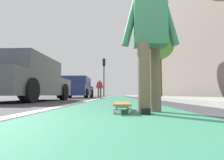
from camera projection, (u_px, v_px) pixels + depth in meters
ground_plane at (118, 98)px, 11.04m from camera, size 80.00×80.00×0.00m
bike_lane_paint at (118, 96)px, 24.99m from camera, size 56.00×1.83×0.00m
lane_stripe_white at (109, 97)px, 21.04m from camera, size 52.00×0.16×0.01m
sidewalk_curb at (149, 96)px, 18.91m from camera, size 52.00×3.20×0.11m
building_facade at (167, 56)px, 23.22m from camera, size 40.00×1.20×10.40m
skateboard at (122, 104)px, 2.34m from camera, size 0.84×0.21×0.11m
skater_person at (150, 37)px, 2.25m from camera, size 0.46×0.72×1.64m
parked_car_near at (26, 80)px, 6.23m from camera, size 4.51×2.03×1.50m
parked_car_mid at (77, 88)px, 13.04m from camera, size 4.44×2.01×1.47m
traffic_light at (104, 70)px, 19.39m from camera, size 0.33×0.28×4.11m
street_tree_mid at (159, 46)px, 12.38m from camera, size 2.03×2.03×4.66m
pedestrian_distant at (100, 87)px, 16.54m from camera, size 0.45×0.70×1.61m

